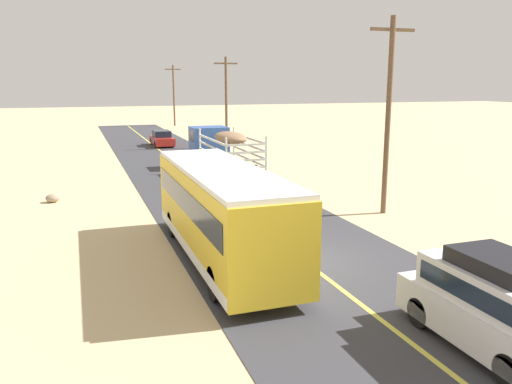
{
  "coord_description": "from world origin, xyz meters",
  "views": [
    {
      "loc": [
        -7.12,
        -15.46,
        6.02
      ],
      "look_at": [
        0.0,
        4.66,
        1.44
      ],
      "focal_mm": 35.92,
      "sensor_mm": 36.0,
      "label": 1
    }
  ],
  "objects_px": {
    "suv_near": "(496,304)",
    "livestock_truck": "(217,146)",
    "power_pole_near": "(388,111)",
    "boulder_far_horizon": "(53,198)",
    "power_pole_mid": "(226,100)",
    "power_pole_far": "(174,94)",
    "car_far": "(162,139)",
    "bus": "(222,211)"
  },
  "relations": [
    {
      "from": "livestock_truck",
      "to": "power_pole_near",
      "type": "height_order",
      "value": "power_pole_near"
    },
    {
      "from": "car_far",
      "to": "power_pole_near",
      "type": "relative_size",
      "value": 0.5
    },
    {
      "from": "boulder_far_horizon",
      "to": "car_far",
      "type": "bearing_deg",
      "value": 67.28
    },
    {
      "from": "suv_near",
      "to": "livestock_truck",
      "type": "distance_m",
      "value": 25.22
    },
    {
      "from": "livestock_truck",
      "to": "boulder_far_horizon",
      "type": "bearing_deg",
      "value": -150.06
    },
    {
      "from": "livestock_truck",
      "to": "car_far",
      "type": "xyz_separation_m",
      "value": [
        -1.15,
        16.0,
        -1.1
      ]
    },
    {
      "from": "suv_near",
      "to": "power_pole_mid",
      "type": "bearing_deg",
      "value": 82.81
    },
    {
      "from": "bus",
      "to": "power_pole_mid",
      "type": "height_order",
      "value": "power_pole_mid"
    },
    {
      "from": "bus",
      "to": "car_far",
      "type": "bearing_deg",
      "value": 84.23
    },
    {
      "from": "suv_near",
      "to": "power_pole_near",
      "type": "height_order",
      "value": "power_pole_near"
    },
    {
      "from": "bus",
      "to": "power_pole_far",
      "type": "height_order",
      "value": "power_pole_far"
    },
    {
      "from": "power_pole_near",
      "to": "power_pole_far",
      "type": "relative_size",
      "value": 1.06
    },
    {
      "from": "bus",
      "to": "livestock_truck",
      "type": "bearing_deg",
      "value": 75.33
    },
    {
      "from": "livestock_truck",
      "to": "car_far",
      "type": "distance_m",
      "value": 16.08
    },
    {
      "from": "power_pole_near",
      "to": "boulder_far_horizon",
      "type": "bearing_deg",
      "value": 153.01
    },
    {
      "from": "livestock_truck",
      "to": "bus",
      "type": "distance_m",
      "value": 17.79
    },
    {
      "from": "power_pole_far",
      "to": "livestock_truck",
      "type": "bearing_deg",
      "value": -96.45
    },
    {
      "from": "power_pole_mid",
      "to": "power_pole_far",
      "type": "relative_size",
      "value": 0.99
    },
    {
      "from": "suv_near",
      "to": "bus",
      "type": "bearing_deg",
      "value": 117.24
    },
    {
      "from": "livestock_truck",
      "to": "bus",
      "type": "bearing_deg",
      "value": -104.67
    },
    {
      "from": "livestock_truck",
      "to": "power_pole_far",
      "type": "height_order",
      "value": "power_pole_far"
    },
    {
      "from": "car_far",
      "to": "boulder_far_horizon",
      "type": "bearing_deg",
      "value": -112.72
    },
    {
      "from": "suv_near",
      "to": "power_pole_near",
      "type": "distance_m",
      "value": 13.18
    },
    {
      "from": "power_pole_near",
      "to": "boulder_far_horizon",
      "type": "height_order",
      "value": "power_pole_near"
    },
    {
      "from": "suv_near",
      "to": "livestock_truck",
      "type": "xyz_separation_m",
      "value": [
        0.38,
        25.21,
        0.64
      ]
    },
    {
      "from": "car_far",
      "to": "power_pole_mid",
      "type": "height_order",
      "value": "power_pole_mid"
    },
    {
      "from": "livestock_truck",
      "to": "boulder_far_horizon",
      "type": "relative_size",
      "value": 14.21
    },
    {
      "from": "power_pole_near",
      "to": "power_pole_far",
      "type": "height_order",
      "value": "power_pole_near"
    },
    {
      "from": "livestock_truck",
      "to": "bus",
      "type": "relative_size",
      "value": 0.97
    },
    {
      "from": "livestock_truck",
      "to": "power_pole_far",
      "type": "distance_m",
      "value": 39.32
    },
    {
      "from": "power_pole_near",
      "to": "power_pole_mid",
      "type": "xyz_separation_m",
      "value": [
        0.0,
        26.22,
        -0.29
      ]
    },
    {
      "from": "bus",
      "to": "power_pole_mid",
      "type": "relative_size",
      "value": 1.2
    },
    {
      "from": "suv_near",
      "to": "boulder_far_horizon",
      "type": "bearing_deg",
      "value": 117.34
    },
    {
      "from": "power_pole_near",
      "to": "power_pole_far",
      "type": "bearing_deg",
      "value": 90.0
    },
    {
      "from": "suv_near",
      "to": "power_pole_mid",
      "type": "distance_m",
      "value": 38.41
    },
    {
      "from": "car_far",
      "to": "power_pole_far",
      "type": "relative_size",
      "value": 0.52
    },
    {
      "from": "bus",
      "to": "boulder_far_horizon",
      "type": "distance_m",
      "value": 12.77
    },
    {
      "from": "suv_near",
      "to": "power_pole_far",
      "type": "distance_m",
      "value": 64.45
    },
    {
      "from": "power_pole_mid",
      "to": "power_pole_near",
      "type": "bearing_deg",
      "value": -90.0
    },
    {
      "from": "bus",
      "to": "boulder_far_horizon",
      "type": "height_order",
      "value": "bus"
    },
    {
      "from": "power_pole_near",
      "to": "bus",
      "type": "bearing_deg",
      "value": -157.25
    },
    {
      "from": "boulder_far_horizon",
      "to": "bus",
      "type": "bearing_deg",
      "value": -62.59
    }
  ]
}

